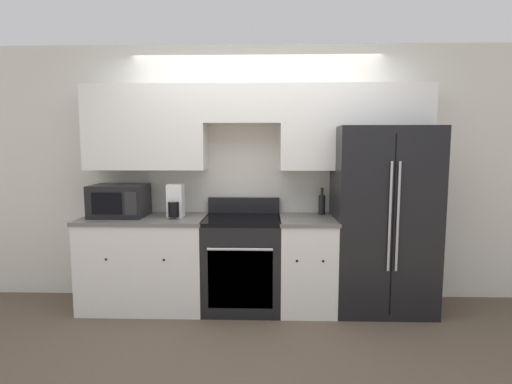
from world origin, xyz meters
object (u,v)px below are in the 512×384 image
oven_range (242,262)px  bottle (322,204)px  refrigerator (380,218)px  microwave (119,201)px

oven_range → bottle: bearing=15.1°
refrigerator → bottle: (-0.56, 0.14, 0.12)m
refrigerator → microwave: (-2.56, -0.04, 0.17)m
oven_range → microwave: 1.35m
refrigerator → bottle: refrigerator is taller
refrigerator → bottle: size_ratio=6.53×
oven_range → microwave: bearing=178.2°
oven_range → bottle: 0.99m
oven_range → microwave: microwave is taller
bottle → oven_range: bearing=-164.9°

